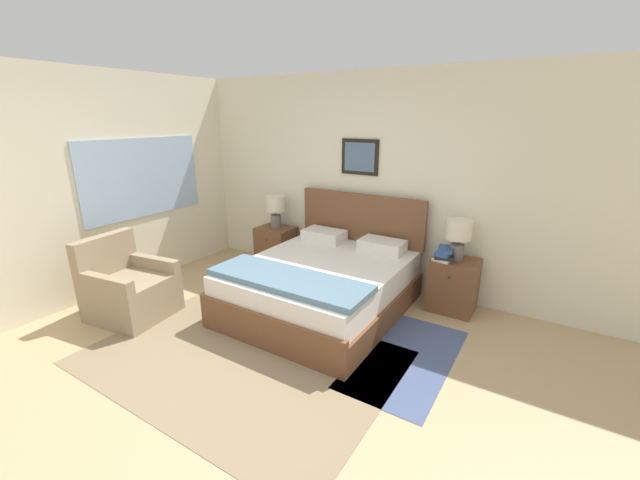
# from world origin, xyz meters

# --- Properties ---
(ground_plane) EXTENTS (16.00, 16.00, 0.00)m
(ground_plane) POSITION_xyz_m (0.00, 0.00, 0.00)
(ground_plane) COLOR tan
(wall_back) EXTENTS (7.36, 0.09, 2.60)m
(wall_back) POSITION_xyz_m (-0.00, 2.64, 1.30)
(wall_back) COLOR beige
(wall_back) RESTS_ON ground_plane
(wall_left) EXTENTS (0.08, 5.01, 2.60)m
(wall_left) POSITION_xyz_m (-2.51, 1.30, 1.30)
(wall_left) COLOR beige
(wall_left) RESTS_ON ground_plane
(area_rug_main) EXTENTS (2.69, 1.87, 0.01)m
(area_rug_main) POSITION_xyz_m (-0.17, 0.39, 0.00)
(area_rug_main) COLOR #897556
(area_rug_main) RESTS_ON ground_plane
(area_rug_bedside) EXTENTS (0.77, 1.47, 0.01)m
(area_rug_bedside) POSITION_xyz_m (1.10, 1.19, 0.00)
(area_rug_bedside) COLOR #47567F
(area_rug_bedside) RESTS_ON ground_plane
(bed) EXTENTS (1.67, 1.96, 1.16)m
(bed) POSITION_xyz_m (-0.04, 1.60, 0.31)
(bed) COLOR brown
(bed) RESTS_ON ground_plane
(armchair) EXTENTS (0.86, 0.81, 0.87)m
(armchair) POSITION_xyz_m (-1.74, 0.37, 0.29)
(armchair) COLOR #998466
(armchair) RESTS_ON ground_plane
(nightstand_near_window) EXTENTS (0.49, 0.44, 0.59)m
(nightstand_near_window) POSITION_xyz_m (-1.27, 2.35, 0.29)
(nightstand_near_window) COLOR brown
(nightstand_near_window) RESTS_ON ground_plane
(nightstand_by_door) EXTENTS (0.49, 0.44, 0.59)m
(nightstand_by_door) POSITION_xyz_m (1.20, 2.35, 0.29)
(nightstand_by_door) COLOR brown
(nightstand_by_door) RESTS_ON ground_plane
(table_lamp_near_window) EXTENTS (0.27, 0.27, 0.44)m
(table_lamp_near_window) POSITION_xyz_m (-1.29, 2.38, 0.88)
(table_lamp_near_window) COLOR slate
(table_lamp_near_window) RESTS_ON nightstand_near_window
(table_lamp_by_door) EXTENTS (0.27, 0.27, 0.44)m
(table_lamp_by_door) POSITION_xyz_m (1.19, 2.38, 0.88)
(table_lamp_by_door) COLOR slate
(table_lamp_by_door) RESTS_ON nightstand_by_door
(book_thick_bottom) EXTENTS (0.22, 0.30, 0.03)m
(book_thick_bottom) POSITION_xyz_m (1.09, 2.31, 0.60)
(book_thick_bottom) COLOR silver
(book_thick_bottom) RESTS_ON nightstand_by_door
(book_hardcover_middle) EXTENTS (0.23, 0.29, 0.03)m
(book_hardcover_middle) POSITION_xyz_m (1.09, 2.31, 0.63)
(book_hardcover_middle) COLOR #232328
(book_hardcover_middle) RESTS_ON book_thick_bottom
(book_novel_upper) EXTENTS (0.17, 0.28, 0.04)m
(book_novel_upper) POSITION_xyz_m (1.09, 2.31, 0.67)
(book_novel_upper) COLOR #335693
(book_novel_upper) RESTS_ON book_hardcover_middle
(book_slim_near_top) EXTENTS (0.20, 0.29, 0.03)m
(book_slim_near_top) POSITION_xyz_m (1.09, 2.31, 0.71)
(book_slim_near_top) COLOR #335693
(book_slim_near_top) RESTS_ON book_novel_upper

